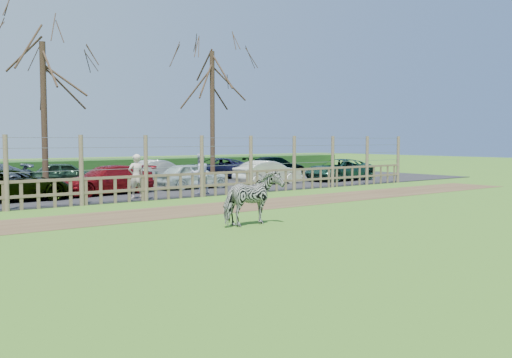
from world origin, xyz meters
TOP-DOWN VIEW (x-y plane):
  - ground at (0.00, 0.00)m, footprint 120.00×120.00m
  - dirt_strip at (0.00, 4.50)m, footprint 34.00×2.80m
  - asphalt at (0.00, 14.50)m, footprint 44.00×13.00m
  - hedge at (0.00, 21.50)m, footprint 46.00×2.00m
  - fence at (0.00, 8.00)m, footprint 30.16×0.16m
  - tree_mid at (-2.00, 13.50)m, footprint 4.80×4.80m
  - tree_right at (7.00, 14.00)m, footprint 4.80×4.80m
  - zebra at (-0.55, 0.66)m, footprint 1.83×0.99m
  - visitor_a at (-0.03, 8.77)m, footprint 0.64×0.43m
  - visitor_b at (2.87, 8.72)m, footprint 0.89×0.72m
  - crow at (2.37, 5.26)m, footprint 0.30×0.22m
  - car_2 at (-4.09, 10.74)m, footprint 4.34×2.04m
  - car_3 at (-0.26, 11.11)m, footprint 4.32×2.20m
  - car_4 at (4.05, 11.27)m, footprint 3.54×1.46m
  - car_5 at (8.57, 11.22)m, footprint 3.68×1.39m
  - car_6 at (13.32, 10.75)m, footprint 4.39×2.16m
  - car_10 at (-0.29, 15.89)m, footprint 3.68×1.88m
  - car_11 at (4.71, 15.80)m, footprint 3.78×1.76m
  - car_12 at (8.65, 16.24)m, footprint 4.52×2.47m
  - car_13 at (13.05, 15.96)m, footprint 4.24×1.95m

SIDE VIEW (x-z plane):
  - ground at x=0.00m, z-range 0.00..0.00m
  - dirt_strip at x=0.00m, z-range 0.00..0.01m
  - asphalt at x=0.00m, z-range 0.00..0.04m
  - crow at x=2.37m, z-range 0.00..0.24m
  - hedge at x=0.00m, z-range 0.00..1.10m
  - car_2 at x=-4.09m, z-range 0.04..1.24m
  - car_3 at x=-0.26m, z-range 0.04..1.24m
  - car_4 at x=4.05m, z-range 0.04..1.24m
  - car_5 at x=8.57m, z-range 0.04..1.24m
  - car_6 at x=13.32m, z-range 0.04..1.24m
  - car_10 at x=-0.29m, z-range 0.04..1.24m
  - car_11 at x=4.71m, z-range 0.04..1.24m
  - car_12 at x=8.65m, z-range 0.04..1.24m
  - car_13 at x=13.05m, z-range 0.04..1.24m
  - zebra at x=-0.55m, z-range 0.00..1.48m
  - fence at x=0.00m, z-range -0.45..2.05m
  - visitor_a at x=-0.03m, z-range 0.04..1.76m
  - visitor_b at x=2.87m, z-range 0.04..1.76m
  - tree_mid at x=-2.00m, z-range 1.45..8.28m
  - tree_right at x=7.00m, z-range 1.57..8.92m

